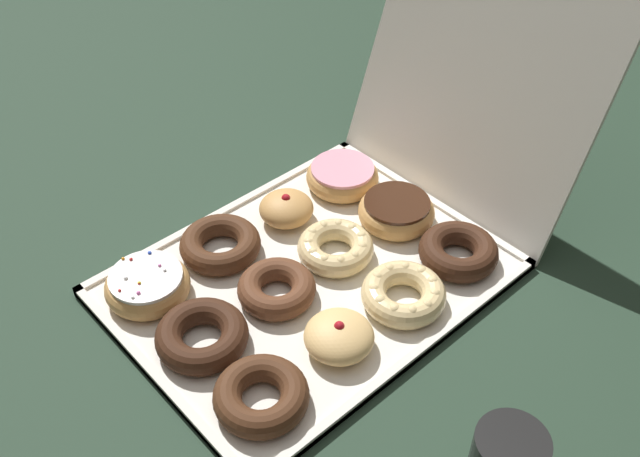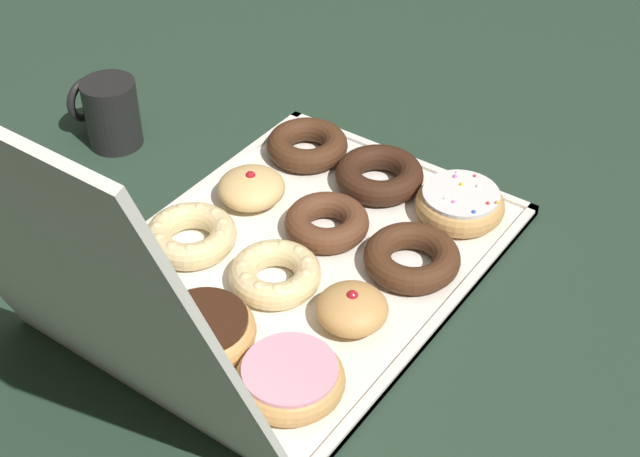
% 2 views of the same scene
% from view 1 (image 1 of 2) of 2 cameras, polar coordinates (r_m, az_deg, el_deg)
% --- Properties ---
extents(ground_plane, '(3.00, 3.00, 0.00)m').
position_cam_1_polar(ground_plane, '(1.04, -0.88, -4.18)').
color(ground_plane, '#233828').
extents(donut_box, '(0.40, 0.52, 0.01)m').
position_cam_1_polar(donut_box, '(1.03, -0.89, -3.98)').
color(donut_box, silver).
rests_on(donut_box, ground).
extents(box_lid_open, '(0.40, 0.17, 0.46)m').
position_cam_1_polar(box_lid_open, '(1.11, 12.81, 13.15)').
color(box_lid_open, silver).
rests_on(box_lid_open, ground).
extents(sprinkle_donut_0, '(0.12, 0.12, 0.04)m').
position_cam_1_polar(sprinkle_donut_0, '(1.02, -13.39, -4.33)').
color(sprinkle_donut_0, tan).
rests_on(sprinkle_donut_0, donut_box).
extents(chocolate_cake_ring_donut_1, '(0.12, 0.12, 0.04)m').
position_cam_1_polar(chocolate_cake_ring_donut_1, '(0.94, -9.08, -8.47)').
color(chocolate_cake_ring_donut_1, '#381E11').
rests_on(chocolate_cake_ring_donut_1, donut_box).
extents(chocolate_cake_ring_donut_2, '(0.12, 0.12, 0.03)m').
position_cam_1_polar(chocolate_cake_ring_donut_2, '(0.88, -4.64, -12.94)').
color(chocolate_cake_ring_donut_2, '#472816').
rests_on(chocolate_cake_ring_donut_2, donut_box).
extents(chocolate_cake_ring_donut_3, '(0.12, 0.12, 0.03)m').
position_cam_1_polar(chocolate_cake_ring_donut_3, '(1.06, -7.83, -1.23)').
color(chocolate_cake_ring_donut_3, '#472816').
rests_on(chocolate_cake_ring_donut_3, donut_box).
extents(chocolate_cake_ring_donut_4, '(0.11, 0.11, 0.03)m').
position_cam_1_polar(chocolate_cake_ring_donut_4, '(0.99, -3.50, -4.66)').
color(chocolate_cake_ring_donut_4, '#59331E').
rests_on(chocolate_cake_ring_donut_4, donut_box).
extents(jelly_filled_donut_5, '(0.09, 0.09, 0.05)m').
position_cam_1_polar(jelly_filled_donut_5, '(0.93, 1.50, -8.45)').
color(jelly_filled_donut_5, '#E5B770').
rests_on(jelly_filled_donut_5, donut_box).
extents(jelly_filled_donut_6, '(0.08, 0.08, 0.05)m').
position_cam_1_polar(jelly_filled_donut_6, '(1.11, -2.66, 1.59)').
color(jelly_filled_donut_6, tan).
rests_on(jelly_filled_donut_6, donut_box).
extents(cruller_donut_7, '(0.11, 0.11, 0.03)m').
position_cam_1_polar(cruller_donut_7, '(1.05, 1.22, -1.46)').
color(cruller_donut_7, '#EACC8C').
rests_on(cruller_donut_7, donut_box).
extents(cruller_donut_8, '(0.12, 0.12, 0.04)m').
position_cam_1_polar(cruller_donut_8, '(0.99, 6.58, -5.09)').
color(cruller_donut_8, '#EACC8C').
rests_on(cruller_donut_8, donut_box).
extents(pink_frosted_donut_9, '(0.12, 0.12, 0.04)m').
position_cam_1_polar(pink_frosted_donut_9, '(1.17, 1.77, 4.15)').
color(pink_frosted_donut_9, tan).
rests_on(pink_frosted_donut_9, donut_box).
extents(chocolate_frosted_donut_10, '(0.12, 0.12, 0.04)m').
position_cam_1_polar(chocolate_frosted_donut_10, '(1.11, 5.88, 1.48)').
color(chocolate_frosted_donut_10, tan).
rests_on(chocolate_frosted_donut_10, donut_box).
extents(chocolate_cake_ring_donut_11, '(0.11, 0.11, 0.04)m').
position_cam_1_polar(chocolate_cake_ring_donut_11, '(1.06, 10.80, -1.77)').
color(chocolate_cake_ring_donut_11, '#381E11').
rests_on(chocolate_cake_ring_donut_11, donut_box).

